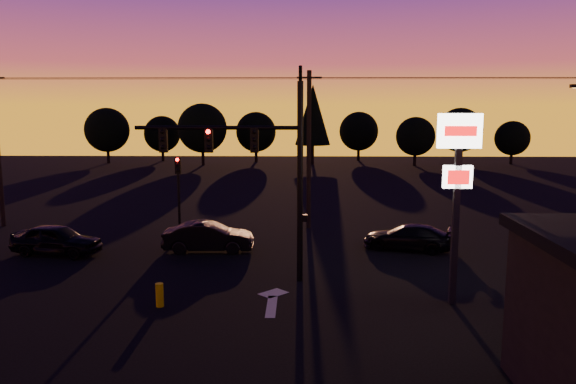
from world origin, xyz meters
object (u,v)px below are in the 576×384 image
(traffic_signal_mast, at_px, (260,160))
(car_mid, at_px, (208,237))
(pylon_sign, at_px, (458,168))
(secondary_signal, at_px, (178,185))
(bollard, at_px, (160,295))
(car_left, at_px, (56,240))
(car_right, at_px, (408,237))

(traffic_signal_mast, relative_size, car_mid, 1.97)
(traffic_signal_mast, relative_size, pylon_sign, 1.26)
(secondary_signal, bearing_deg, pylon_sign, -39.77)
(secondary_signal, height_order, bollard, secondary_signal)
(secondary_signal, relative_size, pylon_sign, 0.64)
(bollard, xyz_separation_m, car_left, (-6.66, 6.88, 0.30))
(bollard, bearing_deg, car_right, 38.37)
(traffic_signal_mast, xyz_separation_m, pylon_sign, (7.10, -2.49, -0.02))
(secondary_signal, bearing_deg, traffic_signal_mast, -56.81)
(car_right, bearing_deg, bollard, -34.49)
(bollard, height_order, car_right, car_right)
(pylon_sign, xyz_separation_m, bollard, (-10.47, -0.58, -4.49))
(car_mid, relative_size, car_right, 1.00)
(car_mid, xyz_separation_m, car_right, (9.80, 0.51, -0.09))
(pylon_sign, height_order, car_left, pylon_sign)
(traffic_signal_mast, bearing_deg, car_right, 36.27)
(pylon_sign, relative_size, car_mid, 1.56)
(car_left, bearing_deg, bollard, -125.66)
(secondary_signal, relative_size, car_mid, 1.00)
(secondary_signal, distance_m, car_mid, 4.15)
(traffic_signal_mast, distance_m, car_left, 11.52)
(car_left, height_order, car_right, car_left)
(secondary_signal, xyz_separation_m, bollard, (1.53, -10.56, -2.44))
(car_left, height_order, car_mid, car_left)
(traffic_signal_mast, relative_size, secondary_signal, 1.97)
(traffic_signal_mast, distance_m, car_right, 9.62)
(traffic_signal_mast, distance_m, bollard, 6.41)
(car_mid, bearing_deg, car_right, -88.58)
(pylon_sign, height_order, bollard, pylon_sign)
(pylon_sign, relative_size, bollard, 8.03)
(car_left, bearing_deg, pylon_sign, -99.94)
(pylon_sign, xyz_separation_m, car_mid, (-9.97, 7.07, -4.20))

